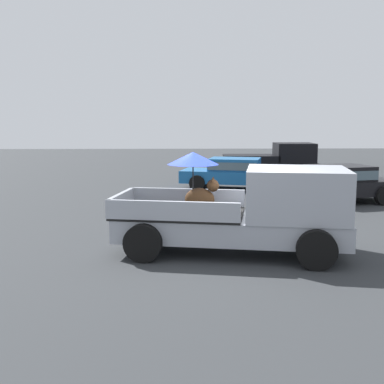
{
  "coord_description": "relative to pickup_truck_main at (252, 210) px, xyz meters",
  "views": [
    {
      "loc": [
        -1.18,
        -10.23,
        2.9
      ],
      "look_at": [
        -0.81,
        1.77,
        1.1
      ],
      "focal_mm": 44.42,
      "sensor_mm": 36.0,
      "label": 1
    }
  ],
  "objects": [
    {
      "name": "pickup_truck_main",
      "position": [
        0.0,
        0.0,
        0.0
      ],
      "size": [
        5.31,
        2.99,
        2.21
      ],
      "rotation": [
        0.0,
        0.0,
        -0.18
      ],
      "color": "black",
      "rests_on": "ground"
    },
    {
      "name": "parked_sedan_far",
      "position": [
        4.06,
        6.45,
        -0.22
      ],
      "size": [
        4.59,
        2.72,
        1.33
      ],
      "rotation": [
        0.0,
        0.0,
        3.38
      ],
      "color": "black",
      "rests_on": "ground"
    },
    {
      "name": "pickup_truck_red",
      "position": [
        3.28,
        13.66,
        -0.09
      ],
      "size": [
        4.84,
        2.25,
        1.8
      ],
      "rotation": [
        0.0,
        0.0,
        -0.02
      ],
      "color": "black",
      "rests_on": "ground"
    },
    {
      "name": "parked_sedan_near",
      "position": [
        0.76,
        9.98,
        -0.22
      ],
      "size": [
        4.61,
        2.79,
        1.33
      ],
      "rotation": [
        0.0,
        0.0,
        2.89
      ],
      "color": "black",
      "rests_on": "ground"
    },
    {
      "name": "ground_plane",
      "position": [
        -0.45,
        0.07,
        -0.96
      ],
      "size": [
        80.0,
        80.0,
        0.0
      ],
      "primitive_type": "plane",
      "color": "#2D3033"
    }
  ]
}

